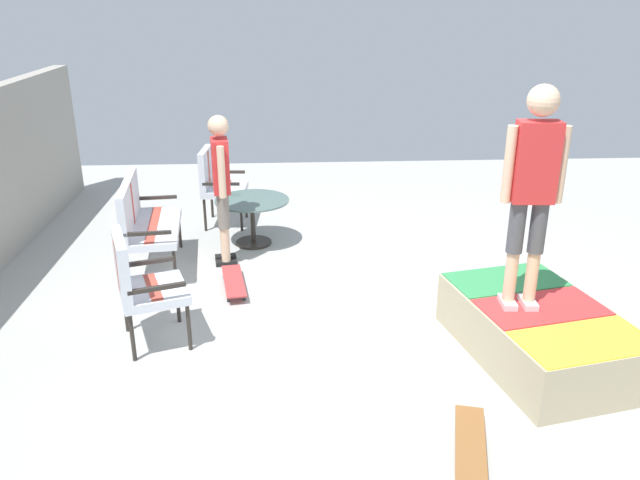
% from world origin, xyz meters
% --- Properties ---
extents(ground_plane, '(12.00, 12.00, 0.10)m').
position_xyz_m(ground_plane, '(0.00, 0.00, -0.05)').
color(ground_plane, '#A8A8A3').
extents(skate_ramp, '(1.98, 1.98, 0.47)m').
position_xyz_m(skate_ramp, '(-0.76, -1.41, 0.24)').
color(skate_ramp, tan).
rests_on(skate_ramp, ground_plane).
extents(patio_bench, '(1.30, 0.68, 1.02)m').
position_xyz_m(patio_bench, '(1.30, 2.28, 0.62)').
color(patio_bench, '#2D2823').
rests_on(patio_bench, ground_plane).
extents(patio_chair_near_house, '(0.65, 0.59, 1.02)m').
position_xyz_m(patio_chair_near_house, '(2.75, 1.62, 0.61)').
color(patio_chair_near_house, '#2D2823').
rests_on(patio_chair_near_house, ground_plane).
extents(patio_chair_by_wall, '(0.76, 0.72, 1.02)m').
position_xyz_m(patio_chair_by_wall, '(-0.34, 1.98, 0.61)').
color(patio_chair_by_wall, '#2D2823').
rests_on(patio_chair_by_wall, ground_plane).
extents(patio_table, '(0.90, 0.90, 0.57)m').
position_xyz_m(patio_table, '(1.99, 1.12, 0.40)').
color(patio_table, '#2D2823').
rests_on(patio_table, ground_plane).
extents(person_watching, '(0.48, 0.28, 1.69)m').
position_xyz_m(person_watching, '(1.43, 1.41, 0.99)').
color(person_watching, black).
rests_on(person_watching, ground_plane).
extents(person_skater, '(0.26, 0.48, 1.80)m').
position_xyz_m(person_skater, '(-0.72, -1.19, 1.54)').
color(person_skater, silver).
rests_on(person_skater, skate_ramp).
extents(skateboard_by_bench, '(0.82, 0.32, 0.10)m').
position_xyz_m(skateboard_by_bench, '(0.71, 1.27, 0.08)').
color(skateboard_by_bench, '#B23838').
rests_on(skateboard_by_bench, ground_plane).
extents(skateboard_spare, '(0.82, 0.40, 0.10)m').
position_xyz_m(skateboard_spare, '(-1.95, -0.48, 0.08)').
color(skateboard_spare, brown).
rests_on(skateboard_spare, ground_plane).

